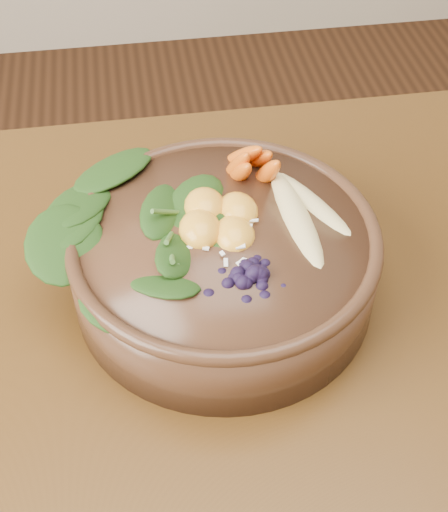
{
  "coord_description": "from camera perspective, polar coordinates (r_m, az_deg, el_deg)",
  "views": [
    {
      "loc": [
        -0.2,
        -0.3,
        1.27
      ],
      "look_at": [
        -0.13,
        0.15,
        0.8
      ],
      "focal_mm": 50.0,
      "sensor_mm": 36.0,
      "label": 1
    }
  ],
  "objects": [
    {
      "name": "dining_table",
      "position": [
        0.71,
        12.79,
        -15.54
      ],
      "size": [
        1.6,
        0.9,
        0.75
      ],
      "color": "#331C0C",
      "rests_on": "ground"
    },
    {
      "name": "stoneware_bowl",
      "position": [
        0.66,
        -0.0,
        -0.61
      ],
      "size": [
        0.33,
        0.33,
        0.08
      ],
      "primitive_type": "cylinder",
      "rotation": [
        0.0,
        0.0,
        0.21
      ],
      "color": "#4F301D",
      "rests_on": "dining_table"
    },
    {
      "name": "kale_heap",
      "position": [
        0.65,
        -5.46,
        5.46
      ],
      "size": [
        0.21,
        0.2,
        0.04
      ],
      "primitive_type": null,
      "rotation": [
        0.0,
        0.0,
        0.21
      ],
      "color": "#234515",
      "rests_on": "stoneware_bowl"
    },
    {
      "name": "carrot_cluster",
      "position": [
        0.68,
        1.7,
        9.35
      ],
      "size": [
        0.07,
        0.07,
        0.08
      ],
      "primitive_type": null,
      "rotation": [
        0.0,
        0.0,
        0.21
      ],
      "color": "orange",
      "rests_on": "stoneware_bowl"
    },
    {
      "name": "banana_halves",
      "position": [
        0.65,
        6.54,
        4.6
      ],
      "size": [
        0.09,
        0.16,
        0.03
      ],
      "rotation": [
        0.0,
        0.0,
        0.21
      ],
      "color": "#E0CC84",
      "rests_on": "stoneware_bowl"
    },
    {
      "name": "mandarin_cluster",
      "position": [
        0.64,
        -0.4,
        3.83
      ],
      "size": [
        0.1,
        0.1,
        0.03
      ],
      "primitive_type": null,
      "rotation": [
        0.0,
        0.0,
        0.21
      ],
      "color": "gold",
      "rests_on": "stoneware_bowl"
    },
    {
      "name": "blueberry_pile",
      "position": [
        0.58,
        2.32,
        -0.5
      ],
      "size": [
        0.15,
        0.12,
        0.04
      ],
      "primitive_type": null,
      "rotation": [
        0.0,
        0.0,
        0.21
      ],
      "color": "black",
      "rests_on": "stoneware_bowl"
    },
    {
      "name": "coconut_flakes",
      "position": [
        0.62,
        0.81,
        0.9
      ],
      "size": [
        0.1,
        0.09,
        0.01
      ],
      "primitive_type": null,
      "rotation": [
        0.0,
        0.0,
        0.21
      ],
      "color": "white",
      "rests_on": "stoneware_bowl"
    }
  ]
}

